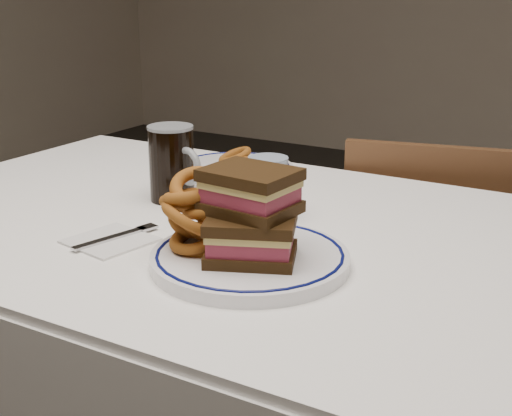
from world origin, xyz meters
The scene contains 11 objects.
dining_table centered at (0.00, 0.00, 0.64)m, with size 1.27×0.87×0.75m.
chair_far centered at (0.23, 0.61, 0.44)m, with size 0.45×0.45×0.81m.
main_plate centered at (0.18, -0.15, 0.76)m, with size 0.30×0.30×0.02m.
reuben_sandwich centered at (0.19, -0.16, 0.84)m, with size 0.16×0.14×0.13m.
onion_rings_main centered at (0.10, -0.16, 0.82)m, with size 0.13×0.13×0.14m.
ketchup_ramekin centered at (0.16, -0.07, 0.79)m, with size 0.05×0.05×0.03m.
beer_mug centered at (-0.11, 0.06, 0.82)m, with size 0.13×0.09×0.14m.
water_glass centered at (0.10, 0.06, 0.81)m, with size 0.07×0.07×0.11m, color #96A9C2.
far_plate centered at (-0.11, 0.28, 0.76)m, with size 0.26×0.26×0.02m.
onion_rings_far centered at (-0.10, 0.28, 0.78)m, with size 0.12×0.13×0.05m.
napkin_fork centered at (-0.06, -0.17, 0.75)m, with size 0.14×0.16×0.01m.
Camera 1 is at (0.69, -0.99, 1.16)m, focal length 50.00 mm.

